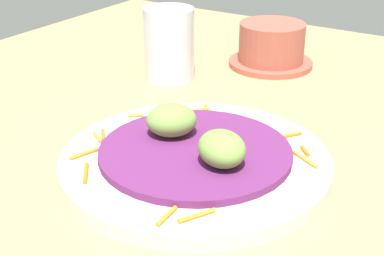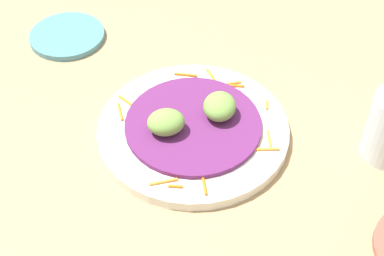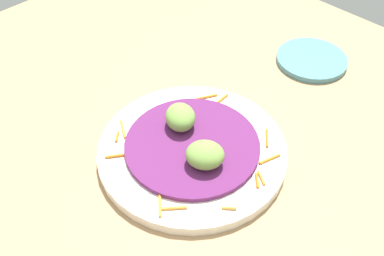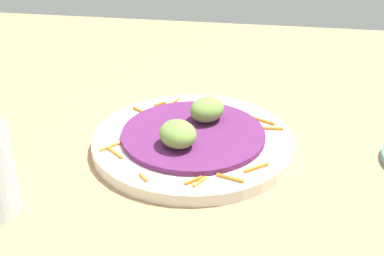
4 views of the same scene
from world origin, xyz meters
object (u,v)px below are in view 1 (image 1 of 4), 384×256
Objects in this scene: guac_scoop_left at (171,120)px; water_glass at (169,44)px; main_plate at (195,162)px; terracotta_bowl at (271,46)px; guac_scoop_center at (222,149)px.

water_glass reaches higher than guac_scoop_left.
terracotta_bowl reaches higher than main_plate.
water_glass is at bearing -136.29° from guac_scoop_center.
water_glass is at bearing -145.01° from guac_scoop_left.
terracotta_bowl is (-32.02, -3.56, -0.97)cm from guac_scoop_left.
guac_scoop_center is at bearing 17.80° from terracotta_bowl.
guac_scoop_left is 8.11cm from guac_scoop_center.
guac_scoop_left is 0.42× the size of terracotta_bowl.
main_plate is 2.70× the size of water_glass.
main_plate is at bearing 39.91° from water_glass.
water_glass is (12.64, -10.01, 1.98)cm from terracotta_bowl.
guac_scoop_center is 30.67cm from water_glass.
guac_scoop_center is 36.56cm from terracotta_bowl.
guac_scoop_left is at bearing 34.99° from water_glass.
terracotta_bowl is (-34.80, -11.17, -0.96)cm from guac_scoop_center.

